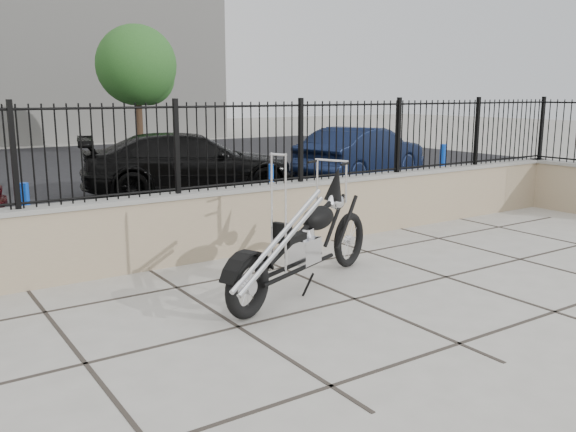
% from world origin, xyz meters
% --- Properties ---
extents(ground_plane, '(90.00, 90.00, 0.00)m').
position_xyz_m(ground_plane, '(0.00, 0.00, 0.00)').
color(ground_plane, '#99968E').
rests_on(ground_plane, ground).
extents(parking_lot, '(30.00, 30.00, 0.00)m').
position_xyz_m(parking_lot, '(0.00, 12.50, 0.00)').
color(parking_lot, black).
rests_on(parking_lot, ground).
extents(retaining_wall, '(14.00, 0.36, 0.96)m').
position_xyz_m(retaining_wall, '(0.00, 2.50, 0.48)').
color(retaining_wall, gray).
rests_on(retaining_wall, ground_plane).
extents(iron_fence, '(14.00, 0.08, 1.20)m').
position_xyz_m(iron_fence, '(0.00, 2.50, 1.56)').
color(iron_fence, black).
rests_on(iron_fence, retaining_wall).
extents(chopper_motorcycle, '(2.78, 1.57, 1.69)m').
position_xyz_m(chopper_motorcycle, '(-0.31, 0.59, 0.84)').
color(chopper_motorcycle, black).
rests_on(chopper_motorcycle, ground_plane).
extents(car_black, '(5.18, 3.17, 1.40)m').
position_xyz_m(car_black, '(1.57, 7.66, 0.70)').
color(car_black, black).
rests_on(car_black, parking_lot).
extents(car_blue, '(4.52, 2.69, 1.41)m').
position_xyz_m(car_blue, '(6.39, 7.33, 0.70)').
color(car_blue, black).
rests_on(car_blue, parking_lot).
extents(bollard_a, '(0.16, 0.16, 1.01)m').
position_xyz_m(bollard_a, '(-2.59, 4.33, 0.50)').
color(bollard_a, blue).
rests_on(bollard_a, ground_plane).
extents(bollard_b, '(0.12, 0.12, 0.89)m').
position_xyz_m(bollard_b, '(2.19, 5.23, 0.45)').
color(bollard_b, '#0A2EA4').
rests_on(bollard_b, ground_plane).
extents(bollard_c, '(0.17, 0.17, 1.13)m').
position_xyz_m(bollard_c, '(6.53, 4.67, 0.56)').
color(bollard_c, '#0C2FB5').
rests_on(bollard_c, ground_plane).
extents(tree_right, '(2.87, 2.87, 4.84)m').
position_xyz_m(tree_right, '(3.72, 16.68, 3.39)').
color(tree_right, '#382619').
rests_on(tree_right, ground_plane).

